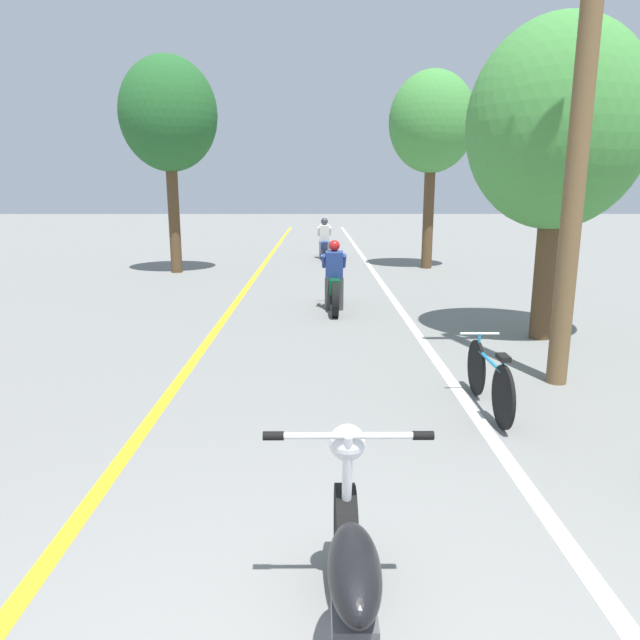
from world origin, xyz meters
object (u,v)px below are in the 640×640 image
at_px(utility_pole, 585,76).
at_px(motorcycle_foreground, 353,604).
at_px(roadside_tree_right_far, 432,124).
at_px(motorcycle_rider_lead, 334,284).
at_px(roadside_tree_left, 168,116).
at_px(bicycle_parked, 489,379).
at_px(motorcycle_rider_far, 324,243).
at_px(roadside_tree_right_near, 557,126).

xyz_separation_m(utility_pole, motorcycle_foreground, (-2.79, -4.42, -3.10)).
relative_size(utility_pole, roadside_tree_right_far, 1.20).
xyz_separation_m(roadside_tree_right_far, motorcycle_rider_lead, (-3.04, -6.36, -3.72)).
relative_size(utility_pole, motorcycle_foreground, 3.25).
xyz_separation_m(roadside_tree_right_far, roadside_tree_left, (-7.48, -0.92, 0.10)).
bearing_deg(roadside_tree_left, bicycle_parked, -61.22).
relative_size(motorcycle_foreground, motorcycle_rider_lead, 1.03).
xyz_separation_m(motorcycle_foreground, motorcycle_rider_far, (0.10, 17.80, 0.09)).
bearing_deg(motorcycle_rider_far, roadside_tree_right_far, -39.23).
height_order(utility_pole, roadside_tree_right_near, utility_pole).
distance_m(roadside_tree_left, bicycle_parked, 12.97).
xyz_separation_m(roadside_tree_right_far, bicycle_parked, (-1.54, -11.73, -3.90)).
relative_size(motorcycle_rider_far, bicycle_parked, 1.25).
relative_size(roadside_tree_right_near, roadside_tree_left, 0.81).
relative_size(roadside_tree_right_far, motorcycle_rider_lead, 2.79).
height_order(utility_pole, roadside_tree_left, utility_pole).
distance_m(roadside_tree_right_far, motorcycle_foreground, 16.04).
bearing_deg(bicycle_parked, roadside_tree_left, 118.78).
bearing_deg(motorcycle_rider_far, motorcycle_foreground, -90.33).
height_order(roadside_tree_right_far, motorcycle_rider_lead, roadside_tree_right_far).
bearing_deg(roadside_tree_right_near, motorcycle_rider_lead, 144.73).
bearing_deg(roadside_tree_right_near, bicycle_parked, -119.44).
height_order(motorcycle_rider_lead, bicycle_parked, motorcycle_rider_lead).
height_order(roadside_tree_right_near, motorcycle_foreground, roadside_tree_right_near).
xyz_separation_m(roadside_tree_right_near, bicycle_parked, (-1.74, -3.08, -2.91)).
relative_size(roadside_tree_left, motorcycle_foreground, 2.80).
xyz_separation_m(motorcycle_foreground, motorcycle_rider_lead, (0.18, 8.89, 0.08)).
xyz_separation_m(roadside_tree_right_near, roadside_tree_right_far, (-0.20, 8.65, 0.99)).
height_order(motorcycle_rider_far, bicycle_parked, motorcycle_rider_far).
bearing_deg(utility_pole, roadside_tree_right_far, 87.74).
height_order(roadside_tree_right_near, motorcycle_rider_far, roadside_tree_right_near).
xyz_separation_m(utility_pole, bicycle_parked, (-1.11, -0.89, -3.20)).
height_order(roadside_tree_right_near, bicycle_parked, roadside_tree_right_near).
relative_size(roadside_tree_right_near, motorcycle_foreground, 2.27).
bearing_deg(motorcycle_foreground, roadside_tree_right_far, 78.08).
bearing_deg(roadside_tree_right_far, utility_pole, -92.26).
height_order(roadside_tree_right_far, bicycle_parked, roadside_tree_right_far).
xyz_separation_m(utility_pole, motorcycle_rider_lead, (-2.61, 4.48, -3.02)).
xyz_separation_m(utility_pole, roadside_tree_right_near, (0.63, 2.19, -0.29)).
bearing_deg(utility_pole, motorcycle_rider_far, 101.36).
bearing_deg(bicycle_parked, roadside_tree_right_far, 82.51).
xyz_separation_m(roadside_tree_right_near, motorcycle_rider_far, (-3.31, 11.19, -2.71)).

